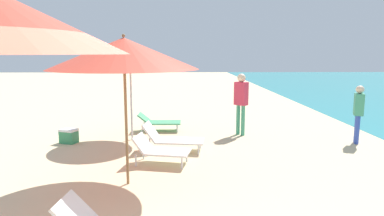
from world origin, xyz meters
TOP-DOWN VIEW (x-y plane):
  - umbrella_second at (-0.85, 3.59)m, footprint 2.59×2.59m
  - lounger_second_shoreside at (-0.33, 4.69)m, footprint 1.27×0.84m
  - umbrella_farthest at (-1.24, 6.78)m, footprint 2.01×2.01m
  - lounger_farthest_shoreside at (-0.59, 7.84)m, footprint 1.30×0.60m
  - lounger_farthest_inland at (-0.13, 5.68)m, footprint 1.51×0.81m
  - person_walking_near at (4.74, 6.25)m, footprint 0.34×0.42m
  - person_walking_mid at (1.83, 7.25)m, footprint 0.41×0.41m
  - cooler_box at (-2.87, 6.47)m, footprint 0.50×0.43m

SIDE VIEW (x-z plane):
  - cooler_box at x=-2.87m, z-range 0.00..0.38m
  - lounger_farthest_shoreside at x=-0.59m, z-range 0.02..0.57m
  - lounger_farthest_inland at x=-0.13m, z-range -0.03..0.66m
  - lounger_second_shoreside at x=-0.33m, z-range 0.01..0.63m
  - person_walking_near at x=4.74m, z-range 0.15..1.69m
  - person_walking_mid at x=1.83m, z-range 0.20..1.99m
  - umbrella_farthest at x=-1.24m, z-range 0.94..3.48m
  - umbrella_second at x=-0.85m, z-range 1.01..3.69m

